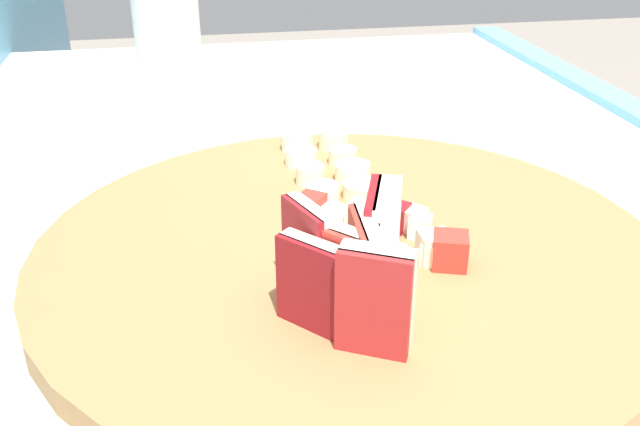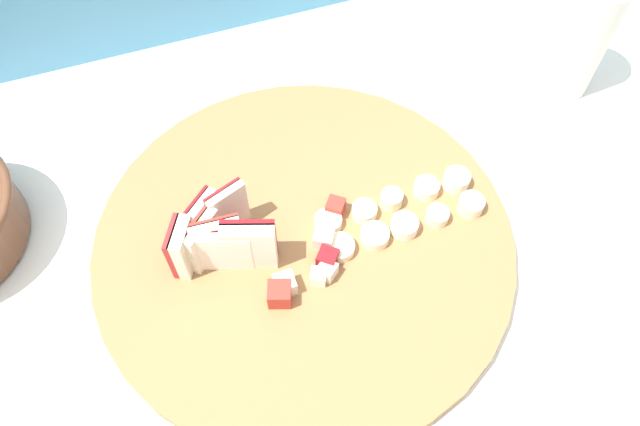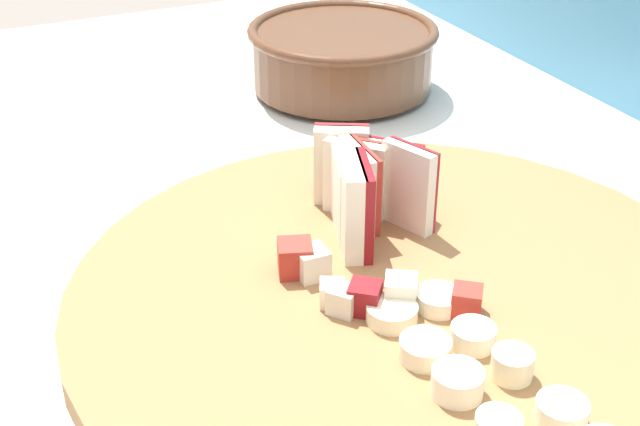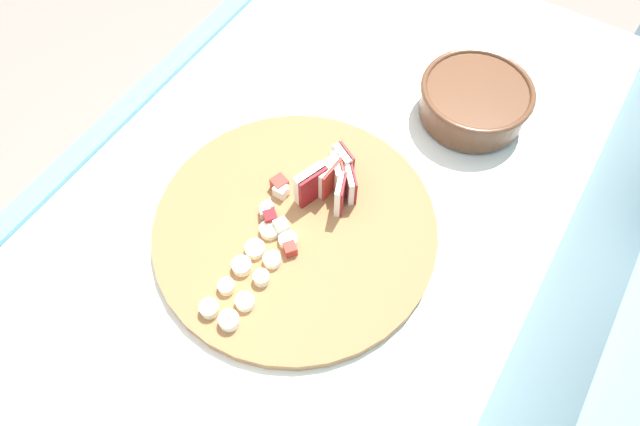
# 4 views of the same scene
# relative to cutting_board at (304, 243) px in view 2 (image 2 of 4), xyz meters

# --- Properties ---
(tiled_countertop) EXTENTS (1.34, 0.72, 0.93)m
(tiled_countertop) POSITION_rel_cutting_board_xyz_m (-0.01, -0.03, -0.47)
(tiled_countertop) COLOR silver
(tiled_countertop) RESTS_ON ground
(tile_backsplash) EXTENTS (2.40, 0.04, 1.31)m
(tile_backsplash) POSITION_rel_cutting_board_xyz_m (-0.01, 0.36, -0.28)
(tile_backsplash) COLOR #4C8EB2
(tile_backsplash) RESTS_ON ground
(cutting_board) EXTENTS (0.41, 0.41, 0.02)m
(cutting_board) POSITION_rel_cutting_board_xyz_m (0.00, 0.00, 0.00)
(cutting_board) COLOR olive
(cutting_board) RESTS_ON tiled_countertop
(apple_wedge_fan) EXTENTS (0.10, 0.08, 0.06)m
(apple_wedge_fan) POSITION_rel_cutting_board_xyz_m (-0.08, 0.01, 0.04)
(apple_wedge_fan) COLOR maroon
(apple_wedge_fan) RESTS_ON cutting_board
(apple_dice_pile) EXTENTS (0.11, 0.10, 0.02)m
(apple_dice_pile) POSITION_rel_cutting_board_xyz_m (-0.01, -0.03, 0.02)
(apple_dice_pile) COLOR beige
(apple_dice_pile) RESTS_ON cutting_board
(banana_slice_rows) EXTENTS (0.17, 0.07, 0.02)m
(banana_slice_rows) POSITION_rel_cutting_board_xyz_m (0.10, -0.01, 0.02)
(banana_slice_rows) COLOR beige
(banana_slice_rows) RESTS_ON cutting_board
(small_jar) EXTENTS (0.07, 0.07, 0.14)m
(small_jar) POSITION_rel_cutting_board_xyz_m (0.36, 0.11, 0.06)
(small_jar) COLOR beige
(small_jar) RESTS_ON tiled_countertop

